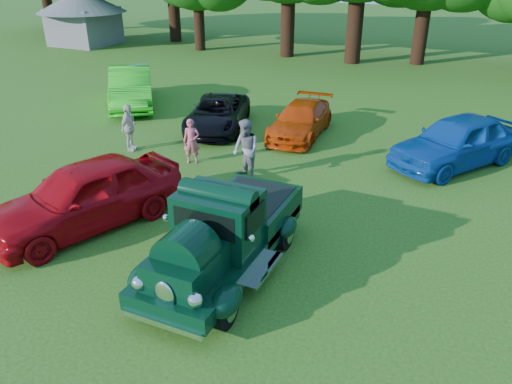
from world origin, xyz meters
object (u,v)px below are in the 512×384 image
at_px(red_convertible, 85,195).
at_px(back_car_lime, 131,87).
at_px(hero_pickup, 225,235).
at_px(spectator_white, 129,128).
at_px(back_car_blue, 457,141).
at_px(spectator_grey, 246,150).
at_px(back_car_black, 218,113).
at_px(gazebo, 82,11).
at_px(spectator_pink, 192,141).
at_px(back_car_orange, 301,120).

height_order(red_convertible, back_car_lime, red_convertible).
xyz_separation_m(hero_pickup, red_convertible, (-4.14, 0.28, 0.00)).
bearing_deg(hero_pickup, spectator_white, 141.68).
relative_size(back_car_blue, spectator_grey, 2.58).
relative_size(red_convertible, back_car_black, 1.12).
distance_m(spectator_grey, gazebo, 27.42).
xyz_separation_m(spectator_pink, spectator_grey, (2.19, -0.41, 0.19)).
xyz_separation_m(back_car_black, spectator_white, (-1.70, -3.37, 0.21)).
distance_m(red_convertible, spectator_white, 5.37).
distance_m(hero_pickup, back_car_blue, 9.39).
distance_m(red_convertible, back_car_black, 8.23).
bearing_deg(back_car_lime, back_car_blue, -41.80).
bearing_deg(back_car_black, back_car_orange, -6.72).
height_order(back_car_lime, back_car_black, back_car_lime).
height_order(hero_pickup, back_car_orange, hero_pickup).
bearing_deg(spectator_pink, back_car_black, 79.40).
height_order(back_car_orange, spectator_pink, spectator_pink).
distance_m(back_car_lime, spectator_white, 5.75).
bearing_deg(spectator_grey, spectator_white, -153.30).
xyz_separation_m(red_convertible, back_car_orange, (2.62, 8.81, -0.25)).
relative_size(red_convertible, spectator_grey, 2.68).
xyz_separation_m(back_car_blue, spectator_white, (-10.59, -3.33, 0.00)).
bearing_deg(back_car_lime, spectator_grey, -68.52).
bearing_deg(back_car_black, gazebo, 127.05).
bearing_deg(spectator_white, spectator_grey, -107.83).
bearing_deg(spectator_pink, back_car_blue, -2.03).
bearing_deg(gazebo, spectator_grey, -38.53).
bearing_deg(back_car_black, spectator_white, -133.96).
xyz_separation_m(red_convertible, back_car_blue, (8.25, 8.16, -0.03)).
bearing_deg(spectator_pink, hero_pickup, -77.54).
xyz_separation_m(back_car_blue, spectator_pink, (-7.99, -3.42, -0.08)).
bearing_deg(red_convertible, hero_pickup, 17.96).
height_order(back_car_lime, spectator_pink, back_car_lime).
relative_size(spectator_white, gazebo, 0.26).
relative_size(red_convertible, back_car_blue, 1.04).
distance_m(back_car_lime, back_car_blue, 14.06).
bearing_deg(spectator_white, hero_pickup, -140.16).
bearing_deg(hero_pickup, gazebo, 136.84).
distance_m(back_car_orange, back_car_blue, 5.67).
bearing_deg(red_convertible, gazebo, 153.35).
xyz_separation_m(hero_pickup, back_car_orange, (-1.51, 9.08, -0.25)).
bearing_deg(back_car_blue, back_car_lime, -151.28).
bearing_deg(back_car_orange, red_convertible, -109.72).
xyz_separation_m(back_car_lime, back_car_blue, (14.00, -1.30, -0.02)).
distance_m(red_convertible, spectator_pink, 4.75).
bearing_deg(spectator_white, red_convertible, -166.09).
bearing_deg(back_car_blue, spectator_grey, -112.55).
bearing_deg(back_car_blue, red_convertible, -101.29).
distance_m(spectator_pink, gazebo, 25.48).
bearing_deg(back_car_black, hero_pickup, -77.85).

